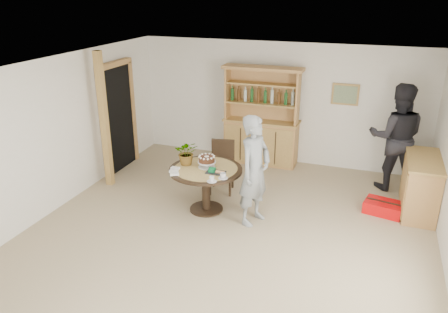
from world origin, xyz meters
TOP-DOWN VIEW (x-y plane):
  - ground at (0.00, 0.00)m, footprint 7.00×7.00m
  - room_shell at (0.00, 0.01)m, footprint 6.04×7.04m
  - doorway at (-2.93, 2.00)m, footprint 0.13×1.10m
  - pine_post at (-2.70, 1.20)m, footprint 0.12×0.12m
  - hutch at (-0.30, 3.24)m, footprint 1.62×0.54m
  - sideboard at (2.74, 2.00)m, footprint 0.54×1.26m
  - dining_table at (-0.60, 0.86)m, footprint 1.20×1.20m
  - dining_chair at (-0.61, 1.69)m, footprint 0.49×0.49m
  - birthday_cake at (-0.60, 0.91)m, footprint 0.30×0.30m
  - flower_vase at (-0.95, 0.91)m, footprint 0.47×0.44m
  - gift_tray at (-0.38, 0.74)m, footprint 0.30×0.20m
  - coffee_cup_a at (-0.20, 0.58)m, footprint 0.15×0.15m
  - coffee_cup_b at (-0.32, 0.41)m, footprint 0.15×0.15m
  - napkins at (-1.01, 0.55)m, footprint 0.24×0.33m
  - teen_boy at (0.25, 0.76)m, footprint 0.60×0.74m
  - adult_person at (2.30, 2.83)m, footprint 1.01×0.82m
  - red_suitcase at (2.21, 1.74)m, footprint 0.67×0.51m

SIDE VIEW (x-z plane):
  - ground at x=0.00m, z-range 0.00..0.00m
  - red_suitcase at x=2.21m, z-range 0.00..0.21m
  - sideboard at x=2.74m, z-range 0.00..0.94m
  - dining_chair at x=-0.61m, z-range 0.06..1.01m
  - dining_table at x=-0.60m, z-range 0.22..0.98m
  - hutch at x=-0.30m, z-range -0.33..1.71m
  - napkins at x=-1.01m, z-range 0.76..0.79m
  - gift_tray at x=-0.38m, z-range 0.75..0.83m
  - coffee_cup_b at x=-0.32m, z-range 0.75..0.84m
  - coffee_cup_a at x=-0.20m, z-range 0.76..0.84m
  - teen_boy at x=0.25m, z-range 0.00..1.76m
  - birthday_cake at x=-0.60m, z-range 0.78..0.98m
  - flower_vase at x=-0.95m, z-range 0.76..1.18m
  - adult_person at x=2.30m, z-range 0.00..1.97m
  - doorway at x=-2.93m, z-range 0.02..2.20m
  - pine_post at x=-2.70m, z-range 0.00..2.50m
  - room_shell at x=0.00m, z-range 0.48..3.00m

